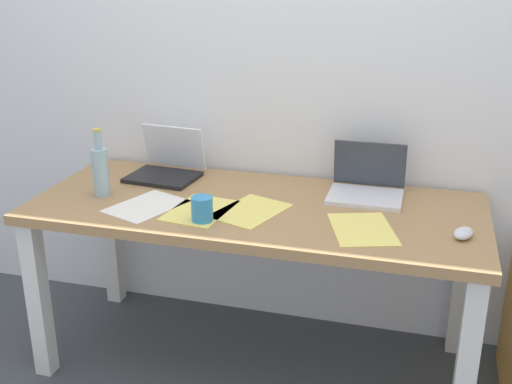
{
  "coord_description": "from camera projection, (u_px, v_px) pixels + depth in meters",
  "views": [
    {
      "loc": [
        0.62,
        -2.23,
        1.64
      ],
      "look_at": [
        0.0,
        0.0,
        0.78
      ],
      "focal_mm": 44.25,
      "sensor_mm": 36.0,
      "label": 1
    }
  ],
  "objects": [
    {
      "name": "ground_plane",
      "position": [
        256.0,
        359.0,
        2.74
      ],
      "size": [
        8.0,
        8.0,
        0.0
      ],
      "primitive_type": "plane",
      "color": "#42474C"
    },
    {
      "name": "back_wall",
      "position": [
        283.0,
        43.0,
        2.68
      ],
      "size": [
        5.2,
        0.08,
        2.6
      ],
      "primitive_type": "cube",
      "color": "white",
      "rests_on": "ground"
    },
    {
      "name": "desk",
      "position": [
        256.0,
        226.0,
        2.52
      ],
      "size": [
        1.77,
        0.75,
        0.73
      ],
      "color": "#A37A4C",
      "rests_on": "ground"
    },
    {
      "name": "laptop_left",
      "position": [
        167.0,
        167.0,
        2.78
      ],
      "size": [
        0.31,
        0.28,
        0.21
      ],
      "color": "black",
      "rests_on": "desk"
    },
    {
      "name": "laptop_right",
      "position": [
        366.0,
        186.0,
        2.55
      ],
      "size": [
        0.29,
        0.25,
        0.21
      ],
      "color": "silver",
      "rests_on": "desk"
    },
    {
      "name": "beer_bottle",
      "position": [
        100.0,
        170.0,
        2.54
      ],
      "size": [
        0.07,
        0.07,
        0.28
      ],
      "color": "#99B7C1",
      "rests_on": "desk"
    },
    {
      "name": "computer_mouse",
      "position": [
        463.0,
        233.0,
        2.18
      ],
      "size": [
        0.09,
        0.11,
        0.03
      ],
      "primitive_type": "ellipsoid",
      "rotation": [
        0.0,
        0.0,
        -0.36
      ],
      "color": "silver",
      "rests_on": "desk"
    },
    {
      "name": "coffee_mug",
      "position": [
        202.0,
        209.0,
        2.31
      ],
      "size": [
        0.08,
        0.08,
        0.09
      ],
      "primitive_type": "cylinder",
      "color": "#338CC6",
      "rests_on": "desk"
    },
    {
      "name": "paper_yellow_folder",
      "position": [
        200.0,
        210.0,
        2.42
      ],
      "size": [
        0.24,
        0.32,
        0.0
      ],
      "primitive_type": "cube",
      "rotation": [
        0.0,
        0.0,
        -0.12
      ],
      "color": "#F4E06B",
      "rests_on": "desk"
    },
    {
      "name": "paper_sheet_center",
      "position": [
        251.0,
        211.0,
        2.41
      ],
      "size": [
        0.3,
        0.35,
        0.0
      ],
      "primitive_type": "cube",
      "rotation": [
        0.0,
        0.0,
        -0.33
      ],
      "color": "#F4E06B",
      "rests_on": "desk"
    },
    {
      "name": "paper_sheet_front_left",
      "position": [
        146.0,
        206.0,
        2.46
      ],
      "size": [
        0.3,
        0.35,
        0.0
      ],
      "primitive_type": "cube",
      "rotation": [
        0.0,
        0.0,
        -0.37
      ],
      "color": "white",
      "rests_on": "desk"
    },
    {
      "name": "paper_sheet_front_right",
      "position": [
        362.0,
        229.0,
        2.25
      ],
      "size": [
        0.29,
        0.35,
        0.0
      ],
      "primitive_type": "cube",
      "rotation": [
        0.0,
        0.0,
        0.32
      ],
      "color": "#F4E06B",
      "rests_on": "desk"
    }
  ]
}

